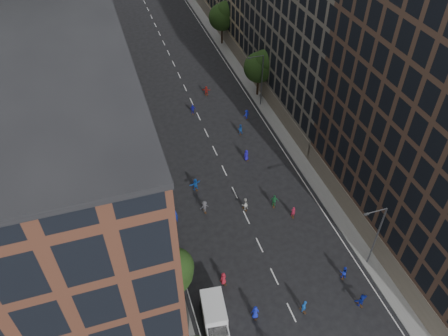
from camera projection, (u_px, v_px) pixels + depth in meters
name	position (u px, v px, depth m)	size (l,w,h in m)	color
ground	(207.00, 135.00, 66.37)	(240.00, 240.00, 0.00)	black
sidewalk_left	(121.00, 121.00, 68.91)	(4.00, 105.00, 0.15)	slate
sidewalk_right	(263.00, 95.00, 74.32)	(4.00, 105.00, 0.15)	slate
bldg_left_a	(61.00, 254.00, 31.54)	(14.00, 22.00, 30.00)	#4E2B1D
bldg_left_b	(47.00, 70.00, 47.14)	(14.00, 26.00, 34.00)	#8C7B5C
bldg_left_c	(50.00, 14.00, 65.39)	(14.00, 20.00, 28.00)	#4E2B1D
bldg_right_b	(324.00, 2.00, 62.40)	(14.00, 28.00, 33.00)	#5E584E
tree_left_1	(171.00, 270.00, 41.70)	(4.80, 4.80, 8.21)	black
tree_left_2	(148.00, 181.00, 49.62)	(5.60, 5.60, 9.45)	black
tree_left_3	(129.00, 117.00, 59.88)	(5.00, 5.00, 8.58)	black
tree_left_4	(114.00, 61.00, 70.98)	(5.40, 5.40, 9.08)	black
tree_left_5	(104.00, 23.00, 82.56)	(4.80, 4.80, 8.33)	black
tree_right_a	(260.00, 66.00, 70.70)	(5.00, 5.00, 8.39)	black
tree_right_b	(223.00, 15.00, 84.60)	(5.20, 5.20, 8.83)	black
streetlamp_near	(376.00, 234.00, 45.48)	(2.64, 0.22, 9.06)	#595B60
streetlamp_far	(261.00, 78.00, 68.77)	(2.64, 0.22, 9.06)	#595B60
cargo_van	(215.00, 316.00, 42.70)	(2.89, 5.20, 2.65)	silver
skater_0	(255.00, 312.00, 43.55)	(0.85, 0.55, 1.73)	#1624BA
skater_1	(304.00, 306.00, 43.99)	(0.65, 0.43, 1.79)	#13459A
skater_2	(343.00, 272.00, 47.08)	(0.80, 0.62, 1.65)	#1627B4
skater_5	(361.00, 300.00, 44.56)	(1.57, 0.50, 1.69)	navy
skater_6	(223.00, 279.00, 46.49)	(0.82, 0.53, 1.67)	#A71B2B
skater_7	(293.00, 212.00, 53.64)	(0.57, 0.37, 1.55)	#A81C39
skater_8	(245.00, 204.00, 54.39)	(0.88, 0.69, 1.82)	silver
skater_9	(204.00, 207.00, 54.14)	(1.12, 0.65, 1.74)	#48484E
skater_10	(274.00, 201.00, 54.80)	(1.09, 0.45, 1.85)	#216E3A
skater_11	(195.00, 185.00, 57.04)	(1.66, 0.53, 1.79)	blue
skater_12	(246.00, 155.00, 61.48)	(0.82, 0.53, 1.68)	#1E15B0
skater_13	(175.00, 216.00, 52.85)	(0.71, 0.47, 1.95)	navy
skater_14	(240.00, 129.00, 65.99)	(0.79, 0.62, 1.63)	#123E94
skater_15	(246.00, 115.00, 68.89)	(1.01, 0.58, 1.56)	#121B97
skater_16	(193.00, 109.00, 69.91)	(0.97, 0.40, 1.66)	#1616B4
skater_17	(206.00, 91.00, 74.00)	(1.51, 0.48, 1.62)	maroon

